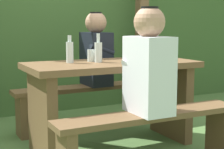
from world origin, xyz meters
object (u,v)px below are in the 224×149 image
object	(u,v)px
bench_far	(84,98)
bottle_left	(70,51)
drinking_glass	(91,55)
bottle_right	(98,51)
person_white_shirt	(149,65)
picnic_table	(112,89)
person_black_coat	(96,52)
bench_near	(151,129)

from	to	relation	value
bench_far	bottle_left	bearing A→B (deg)	-123.31
drinking_glass	bottle_right	world-z (taller)	bottle_right
bottle_left	person_white_shirt	bearing A→B (deg)	-66.02
picnic_table	bench_far	distance (m)	0.63
drinking_glass	bottle_left	distance (m)	0.20
bench_far	person_black_coat	size ratio (longest dim) A/B	1.95
bench_near	bench_far	world-z (taller)	same
drinking_glass	bench_near	bearing A→B (deg)	-79.28
bench_far	person_black_coat	xyz separation A→B (m)	(0.13, -0.00, 0.45)
bottle_right	person_white_shirt	bearing A→B (deg)	-82.65
bench_far	bottle_left	xyz separation A→B (m)	(-0.33, -0.51, 0.50)
bottle_left	bottle_right	size ratio (longest dim) A/B	0.94
picnic_table	bottle_left	world-z (taller)	bottle_left
bench_near	bottle_left	bearing A→B (deg)	115.72
bench_far	bench_near	bearing A→B (deg)	-90.00
person_black_coat	bottle_left	xyz separation A→B (m)	(-0.46, -0.50, 0.05)
person_white_shirt	person_black_coat	bearing A→B (deg)	82.53
person_white_shirt	bottle_left	xyz separation A→B (m)	(-0.31, 0.69, 0.05)
bench_far	person_white_shirt	bearing A→B (deg)	-91.29
bench_near	bottle_left	xyz separation A→B (m)	(-0.33, 0.69, 0.50)
picnic_table	person_black_coat	distance (m)	0.67
person_white_shirt	drinking_glass	xyz separation A→B (m)	(-0.11, 0.71, 0.01)
person_white_shirt	drinking_glass	distance (m)	0.72
person_white_shirt	person_black_coat	size ratio (longest dim) A/B	1.00
bench_far	person_white_shirt	size ratio (longest dim) A/B	1.95
bench_near	bench_far	xyz separation A→B (m)	(0.00, 1.20, 0.00)
bottle_right	bench_near	bearing A→B (deg)	-80.30
picnic_table	bottle_right	xyz separation A→B (m)	(-0.11, 0.03, 0.32)
bench_far	picnic_table	bearing A→B (deg)	-90.00
bench_far	bottle_left	size ratio (longest dim) A/B	6.33
picnic_table	person_black_coat	size ratio (longest dim) A/B	1.95
picnic_table	bottle_right	bearing A→B (deg)	162.87
bottle_right	picnic_table	bearing A→B (deg)	-17.13
drinking_glass	bench_far	bearing A→B (deg)	74.42
bench_near	bottle_left	distance (m)	0.92
drinking_glass	bottle_left	bearing A→B (deg)	-173.62
bench_far	drinking_glass	world-z (taller)	drinking_glass
drinking_glass	bottle_left	world-z (taller)	bottle_left
bench_near	drinking_glass	distance (m)	0.86
bench_far	person_black_coat	distance (m)	0.47
bench_near	person_white_shirt	xyz separation A→B (m)	(-0.03, 0.00, 0.45)
person_white_shirt	person_black_coat	xyz separation A→B (m)	(0.16, 1.19, 0.00)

